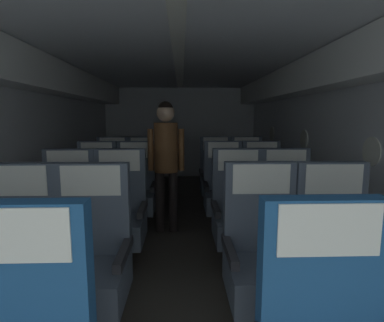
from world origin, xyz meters
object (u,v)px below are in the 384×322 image
(seat_b_left_window, at_px, (15,262))
(seat_c_left_window, at_px, (67,216))
(seat_b_right_aisle, at_px, (336,258))
(seat_d_left_window, at_px, (96,192))
(seat_d_right_aisle, at_px, (263,191))
(seat_e_right_window, at_px, (216,177))
(seat_d_right_window, at_px, (224,191))
(seat_e_left_window, at_px, (112,177))
(seat_e_left_aisle, at_px, (143,177))
(seat_e_right_aisle, at_px, (247,176))
(seat_c_right_aisle, at_px, (287,214))
(seat_c_left_aisle, at_px, (119,215))
(seat_b_right_window, at_px, (263,258))
(seat_d_left_aisle, at_px, (136,191))
(flight_attendant, at_px, (166,153))
(seat_b_left_aisle, at_px, (90,261))
(seat_c_right_window, at_px, (239,214))

(seat_b_left_window, distance_m, seat_c_left_window, 0.91)
(seat_b_right_aisle, xyz_separation_m, seat_d_left_window, (-2.09, 1.88, 0.00))
(seat_d_right_aisle, height_order, seat_e_right_window, same)
(seat_d_right_window, height_order, seat_e_left_window, same)
(seat_d_right_aisle, bearing_deg, seat_b_left_window, -138.63)
(seat_e_left_aisle, relative_size, seat_e_right_aisle, 1.00)
(seat_c_right_aisle, relative_size, seat_e_left_aisle, 1.00)
(seat_e_left_window, bearing_deg, seat_d_left_window, -89.47)
(seat_c_left_aisle, xyz_separation_m, seat_e_left_window, (-0.48, 1.86, 0.00))
(seat_b_right_window, xyz_separation_m, seat_e_right_window, (0.00, 2.78, 0.00))
(seat_d_left_aisle, bearing_deg, seat_e_right_window, 39.74)
(seat_c_left_aisle, height_order, flight_attendant, flight_attendant)
(seat_c_left_window, xyz_separation_m, seat_c_right_aisle, (2.09, -0.00, 0.00))
(seat_b_right_window, height_order, seat_d_right_window, same)
(seat_b_right_aisle, height_order, seat_e_left_aisle, same)
(seat_e_right_window, bearing_deg, seat_b_left_aisle, -111.97)
(seat_b_left_window, relative_size, seat_c_left_aisle, 1.00)
(seat_b_right_window, bearing_deg, seat_b_right_aisle, -2.14)
(seat_c_left_window, distance_m, flight_attendant, 1.29)
(seat_c_right_window, bearing_deg, seat_b_right_window, -90.69)
(seat_b_right_aisle, bearing_deg, seat_b_left_window, 179.54)
(seat_d_right_aisle, bearing_deg, seat_b_right_aisle, -90.08)
(seat_c_right_aisle, xyz_separation_m, seat_c_right_window, (-0.47, 0.00, 0.00))
(seat_d_left_aisle, xyz_separation_m, seat_e_right_window, (1.11, 0.92, 0.00))
(seat_e_right_window, bearing_deg, seat_b_right_window, -90.03)
(seat_b_left_window, bearing_deg, seat_b_right_window, 0.05)
(seat_e_left_window, bearing_deg, flight_attendant, -50.65)
(seat_c_right_window, distance_m, seat_d_right_window, 0.93)
(seat_b_left_window, bearing_deg, seat_c_left_window, 90.20)
(seat_e_left_window, bearing_deg, seat_d_left_aisle, -61.53)
(seat_c_left_aisle, bearing_deg, seat_b_left_aisle, -90.04)
(seat_c_left_aisle, bearing_deg, seat_c_right_aisle, -0.41)
(seat_e_left_aisle, bearing_deg, seat_d_left_aisle, -88.87)
(seat_c_right_window, xyz_separation_m, seat_d_right_aisle, (0.48, 0.93, 0.00))
(seat_d_left_window, height_order, seat_e_right_window, same)
(seat_e_left_aisle, bearing_deg, seat_d_right_aisle, -29.92)
(seat_c_left_window, bearing_deg, seat_e_right_aisle, 41.76)
(seat_e_right_aisle, bearing_deg, seat_b_right_window, -100.04)
(seat_c_left_aisle, relative_size, seat_e_left_aisle, 1.00)
(seat_b_right_aisle, height_order, seat_c_left_window, same)
(seat_c_right_aisle, bearing_deg, seat_e_right_aisle, 89.58)
(seat_d_right_aisle, xyz_separation_m, seat_e_right_aisle, (0.00, 0.94, 0.00))
(seat_c_right_window, distance_m, seat_d_right_aisle, 1.05)
(seat_b_left_window, relative_size, seat_e_right_aisle, 1.00)
(seat_b_left_aisle, height_order, seat_e_right_aisle, same)
(seat_e_right_aisle, bearing_deg, seat_e_left_aisle, -179.57)
(seat_c_right_aisle, relative_size, seat_e_right_window, 1.00)
(seat_c_right_aisle, bearing_deg, seat_d_left_window, 155.31)
(seat_d_left_aisle, distance_m, seat_d_right_aisle, 1.60)
(seat_b_right_aisle, distance_m, seat_e_left_aisle, 3.22)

